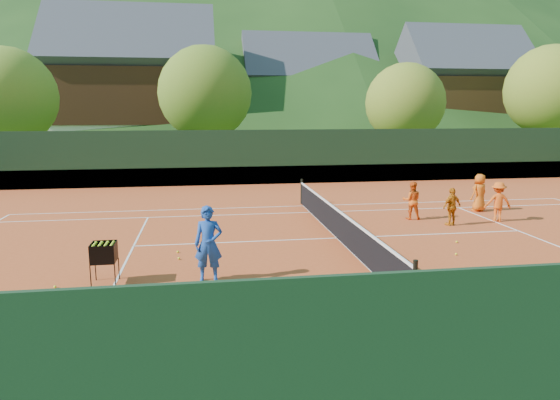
{
  "coord_description": "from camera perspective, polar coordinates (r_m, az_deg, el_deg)",
  "views": [
    {
      "loc": [
        -4.21,
        -15.2,
        4.15
      ],
      "look_at": [
        -1.88,
        0.0,
        1.33
      ],
      "focal_mm": 32.0,
      "sensor_mm": 36.0,
      "label": 1
    }
  ],
  "objects": [
    {
      "name": "ground",
      "position": [
        16.31,
        6.56,
        -4.41
      ],
      "size": [
        400.0,
        400.0,
        0.0
      ],
      "primitive_type": "plane",
      "color": "#32541A",
      "rests_on": "ground"
    },
    {
      "name": "clay_court",
      "position": [
        16.31,
        6.56,
        -4.38
      ],
      "size": [
        40.0,
        24.0,
        0.02
      ],
      "primitive_type": "cube",
      "color": "#B2431C",
      "rests_on": "ground"
    },
    {
      "name": "coach",
      "position": [
        12.15,
        -8.18,
        -5.0
      ],
      "size": [
        0.72,
        0.51,
        1.85
      ],
      "primitive_type": "imported",
      "rotation": [
        0.0,
        0.0,
        -0.11
      ],
      "color": "#17439B",
      "rests_on": "clay_court"
    },
    {
      "name": "student_a",
      "position": [
        19.46,
        14.82,
        -0.04
      ],
      "size": [
        0.81,
        0.69,
        1.44
      ],
      "primitive_type": "imported",
      "rotation": [
        0.0,
        0.0,
        2.91
      ],
      "color": "#EC5C14",
      "rests_on": "clay_court"
    },
    {
      "name": "student_b",
      "position": [
        18.85,
        19.05,
        -0.71
      ],
      "size": [
        0.86,
        0.57,
        1.36
      ],
      "primitive_type": "imported",
      "rotation": [
        0.0,
        0.0,
        3.47
      ],
      "color": "#CA6E12",
      "rests_on": "clay_court"
    },
    {
      "name": "student_c",
      "position": [
        21.83,
        21.82,
        0.79
      ],
      "size": [
        0.87,
        0.7,
        1.53
      ],
      "primitive_type": "imported",
      "rotation": [
        0.0,
        0.0,
        3.47
      ],
      "color": "#DB5E13",
      "rests_on": "clay_court"
    },
    {
      "name": "student_d",
      "position": [
        20.14,
        23.65,
        -0.18
      ],
      "size": [
        1.05,
        0.74,
        1.48
      ],
      "primitive_type": "imported",
      "rotation": [
        0.0,
        0.0,
        2.92
      ],
      "color": "#F35A15",
      "rests_on": "clay_court"
    },
    {
      "name": "tennis_ball_0",
      "position": [
        16.57,
        19.55,
        -4.53
      ],
      "size": [
        0.07,
        0.07,
        0.07
      ],
      "primitive_type": "sphere",
      "color": "yellow",
      "rests_on": "clay_court"
    },
    {
      "name": "tennis_ball_1",
      "position": [
        10.92,
        6.6,
        -11.72
      ],
      "size": [
        0.07,
        0.07,
        0.07
      ],
      "primitive_type": "sphere",
      "color": "yellow",
      "rests_on": "clay_court"
    },
    {
      "name": "tennis_ball_2",
      "position": [
        8.48,
        -5.34,
        -18.54
      ],
      "size": [
        0.07,
        0.07,
        0.07
      ],
      "primitive_type": "sphere",
      "color": "yellow",
      "rests_on": "clay_court"
    },
    {
      "name": "tennis_ball_3",
      "position": [
        9.27,
        -4.1,
        -15.86
      ],
      "size": [
        0.07,
        0.07,
        0.07
      ],
      "primitive_type": "sphere",
      "color": "yellow",
      "rests_on": "clay_court"
    },
    {
      "name": "tennis_ball_4",
      "position": [
        11.74,
        -21.62,
        -10.79
      ],
      "size": [
        0.07,
        0.07,
        0.07
      ],
      "primitive_type": "sphere",
      "color": "yellow",
      "rests_on": "clay_court"
    },
    {
      "name": "tennis_ball_5",
      "position": [
        14.86,
        -11.61,
        -5.82
      ],
      "size": [
        0.07,
        0.07,
        0.07
      ],
      "primitive_type": "sphere",
      "color": "yellow",
      "rests_on": "clay_court"
    },
    {
      "name": "tennis_ball_6",
      "position": [
        8.66,
        -28.13,
        -19.16
      ],
      "size": [
        0.07,
        0.07,
        0.07
      ],
      "primitive_type": "sphere",
      "color": "yellow",
      "rests_on": "clay_court"
    },
    {
      "name": "tennis_ball_8",
      "position": [
        8.74,
        -29.16,
        -18.99
      ],
      "size": [
        0.07,
        0.07,
        0.07
      ],
      "primitive_type": "sphere",
      "color": "yellow",
      "rests_on": "clay_court"
    },
    {
      "name": "tennis_ball_10",
      "position": [
        14.22,
        -11.49,
        -6.56
      ],
      "size": [
        0.07,
        0.07,
        0.07
      ],
      "primitive_type": "sphere",
      "color": "yellow",
      "rests_on": "clay_court"
    },
    {
      "name": "tennis_ball_11",
      "position": [
        9.58,
        9.69,
        -15.1
      ],
      "size": [
        0.07,
        0.07,
        0.07
      ],
      "primitive_type": "sphere",
      "color": "yellow",
      "rests_on": "clay_court"
    },
    {
      "name": "tennis_ball_12",
      "position": [
        12.93,
        -24.32,
        -9.03
      ],
      "size": [
        0.07,
        0.07,
        0.07
      ],
      "primitive_type": "sphere",
      "color": "yellow",
      "rests_on": "clay_court"
    },
    {
      "name": "tennis_ball_14",
      "position": [
        9.51,
        -15.88,
        -15.54
      ],
      "size": [
        0.07,
        0.07,
        0.07
      ],
      "primitive_type": "sphere",
      "color": "yellow",
      "rests_on": "clay_court"
    },
    {
      "name": "tennis_ball_15",
      "position": [
        14.22,
        22.6,
        -7.17
      ],
      "size": [
        0.07,
        0.07,
        0.07
      ],
      "primitive_type": "sphere",
      "color": "yellow",
      "rests_on": "clay_court"
    },
    {
      "name": "tennis_ball_18",
      "position": [
        11.08,
        27.55,
        -12.55
      ],
      "size": [
        0.07,
        0.07,
        0.07
      ],
      "primitive_type": "sphere",
      "color": "yellow",
      "rests_on": "clay_court"
    },
    {
      "name": "tennis_ball_21",
      "position": [
        8.61,
        12.72,
        -18.3
      ],
      "size": [
        0.07,
        0.07,
        0.07
      ],
      "primitive_type": "sphere",
      "color": "yellow",
      "rests_on": "clay_court"
    },
    {
      "name": "tennis_ball_22",
      "position": [
        15.35,
        8.82,
        -5.2
      ],
      "size": [
        0.07,
        0.07,
        0.07
      ],
      "primitive_type": "sphere",
      "color": "yellow",
      "rests_on": "clay_court"
    },
    {
      "name": "tennis_ball_23",
      "position": [
        12.01,
        -16.26,
        -9.98
      ],
      "size": [
        0.07,
        0.07,
        0.07
      ],
      "primitive_type": "sphere",
      "color": "yellow",
      "rests_on": "clay_court"
    },
    {
      "name": "tennis_ball_24",
      "position": [
        15.2,
        19.48,
        -5.85
      ],
      "size": [
        0.07,
        0.07,
        0.07
      ],
      "primitive_type": "sphere",
      "color": "yellow",
      "rests_on": "clay_court"
    },
    {
      "name": "tennis_ball_25",
      "position": [
        11.41,
        18.06,
        -11.19
      ],
      "size": [
        0.07,
        0.07,
        0.07
      ],
      "primitive_type": "sphere",
      "color": "yellow",
      "rests_on": "clay_court"
    },
    {
      "name": "court_lines",
      "position": [
        16.3,
        6.56,
        -4.33
      ],
      "size": [
        23.83,
        11.03,
        0.0
      ],
      "color": "white",
      "rests_on": "clay_court"
    },
    {
      "name": "tennis_net",
      "position": [
        16.18,
        6.6,
        -2.63
      ],
      "size": [
        0.1,
        12.07,
        1.1
      ],
      "color": "black",
      "rests_on": "clay_court"
    },
    {
      "name": "perimeter_fence",
      "position": [
        16.03,
        6.65,
        -0.03
      ],
      "size": [
        40.4,
        24.24,
        3.0
      ],
      "color": "black",
      "rests_on": "clay_court"
    },
    {
      "name": "ball_hopper",
      "position": [
        12.62,
        -19.49,
        -5.77
      ],
      "size": [
        0.57,
        0.57,
        1.0
      ],
      "color": "black",
      "rests_on": "clay_court"
    },
    {
      "name": "chalet_left",
      "position": [
        45.59,
        -16.36,
        11.88
      ],
      "size": [
        13.8,
        9.93,
        12.92
      ],
      "color": "beige",
      "rests_on": "ground"
    },
    {
      "name": "chalet_mid",
      "position": [
        50.25,
        3.07,
        11.35
      ],
      "size": [
        12.65,
        8.82,
        11.45
      ],
      "color": "beige",
      "rests_on": "ground"
    },
    {
      "name": "chalet_right",
      "position": [
        51.28,
        19.84,
        11.05
      ],
      "size": [
        11.5,
        8.82,
        11.91
      ],
      "color": "beige",
      "rests_on": "ground"
    },
    {
      "name": "tree_a",
      "position": [
        35.24,
        -28.76,
        10.32
      ],
      "size": [
        6.0,
        6.0,
        7.88
      ],
      "color": "#422A1A",
      "rests_on": "ground"
    },
    {
      "name": "tree_b",
      "position": [
        35.21,
        -8.55,
        12.0
      ],
      "size": [
        6.4,
        6.4,
        8.4
      ],
      "color": "#3F2919",
      "rests_on": "ground"
    },
    {
      "name": "tree_c",
      "position": [
        37.03,
        14.1,
        10.71
      ],
      "size": [
        5.6,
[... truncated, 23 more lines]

